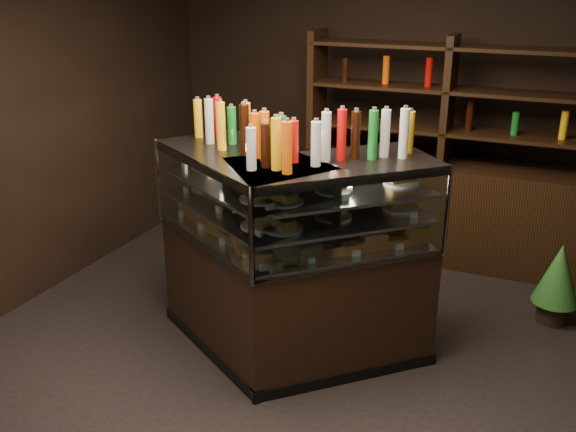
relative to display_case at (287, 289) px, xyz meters
The scene contains 7 objects.
ground 0.57m from the display_case, 16.75° to the right, with size 5.00×5.00×0.00m, color black.
room_shell 1.50m from the display_case, 16.75° to the right, with size 5.02×5.02×3.01m.
display_case is the anchor object (origin of this frame).
food_display 0.55m from the display_case, 84.14° to the right, with size 1.67×0.93×0.44m.
bottles_top 1.07m from the display_case, 95.86° to the left, with size 1.50×0.78×0.30m.
potted_conifer 2.04m from the display_case, 34.90° to the left, with size 0.34×0.34×0.72m.
back_shelving 2.06m from the display_case, 72.28° to the left, with size 2.43×0.46×2.00m.
Camera 1 is at (1.26, -3.43, 2.49)m, focal length 40.00 mm.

